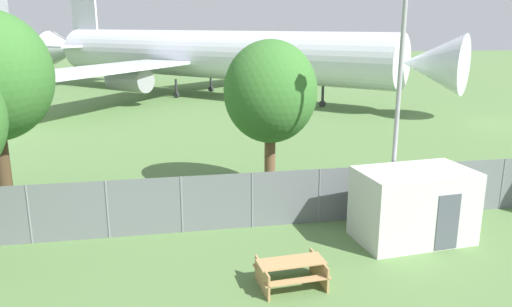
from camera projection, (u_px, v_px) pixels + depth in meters
name	position (u px, v px, depth m)	size (l,w,h in m)	color
perimeter_fence	(319.00, 196.00, 18.58)	(56.07, 0.07, 2.09)	slate
airplane	(205.00, 55.00, 50.88)	(39.54, 37.95, 13.70)	silver
portable_cabin	(413.00, 205.00, 17.06)	(4.03, 2.58, 2.50)	silver
picnic_bench_near_cabin	(291.00, 270.00, 14.18)	(2.00, 1.54, 0.76)	tan
tree_near_hangar	(270.00, 92.00, 21.02)	(3.96, 3.96, 6.67)	brown
light_mast	(400.00, 80.00, 17.15)	(0.44, 0.44, 9.01)	#99999E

